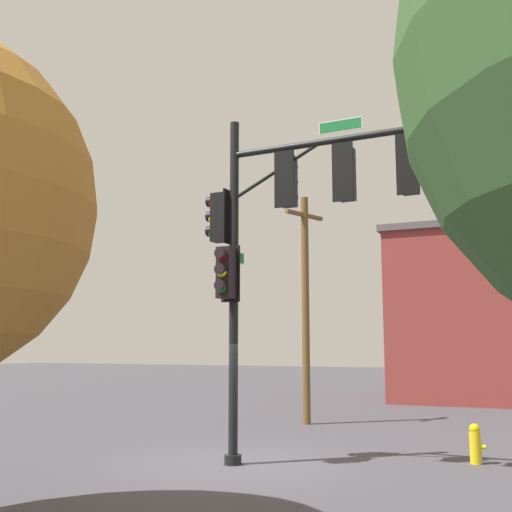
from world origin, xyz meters
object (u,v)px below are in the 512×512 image
Objects in this scene: signal_pole_assembly at (283,221)px; brick_building at (483,314)px; utility_pole at (305,303)px; fire_hydrant at (475,444)px.

signal_pole_assembly is 18.28m from brick_building.
utility_pole is (-1.91, 7.12, -1.23)m from signal_pole_assembly.
signal_pole_assembly reaches higher than fire_hydrant.
signal_pole_assembly is 9.00× the size of fire_hydrant.
fire_hydrant is at bearing 31.72° from signal_pole_assembly.
utility_pole is 0.91× the size of brick_building.
fire_hydrant is at bearing -87.95° from brick_building.
fire_hydrant is (3.50, 2.16, -4.68)m from signal_pole_assembly.
utility_pole reaches higher than fire_hydrant.
signal_pole_assembly is 7.48m from utility_pole.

